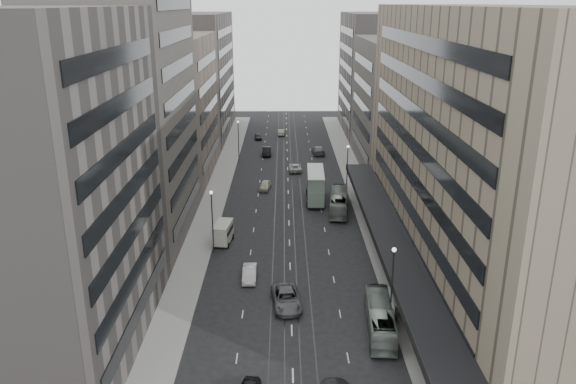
{
  "coord_description": "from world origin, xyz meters",
  "views": [
    {
      "loc": [
        -0.73,
        -53.38,
        30.32
      ],
      "look_at": [
        -0.18,
        17.65,
        6.22
      ],
      "focal_mm": 35.0,
      "sensor_mm": 36.0,
      "label": 1
    }
  ],
  "objects_px": {
    "sedan_2": "(286,299)",
    "double_decker": "(315,185)",
    "vw_microbus": "(383,306)",
    "bus_near": "(380,318)",
    "bus_far": "(339,202)",
    "panel_van": "(223,232)",
    "sedan_1": "(250,273)"
  },
  "relations": [
    {
      "from": "vw_microbus",
      "to": "panel_van",
      "type": "bearing_deg",
      "value": 139.53
    },
    {
      "from": "panel_van",
      "to": "bus_far",
      "type": "bearing_deg",
      "value": 42.72
    },
    {
      "from": "bus_far",
      "to": "vw_microbus",
      "type": "distance_m",
      "value": 30.62
    },
    {
      "from": "double_decker",
      "to": "sedan_2",
      "type": "relative_size",
      "value": 1.51
    },
    {
      "from": "vw_microbus",
      "to": "sedan_2",
      "type": "height_order",
      "value": "vw_microbus"
    },
    {
      "from": "bus_near",
      "to": "double_decker",
      "type": "distance_m",
      "value": 37.85
    },
    {
      "from": "bus_near",
      "to": "sedan_1",
      "type": "relative_size",
      "value": 2.26
    },
    {
      "from": "sedan_1",
      "to": "bus_far",
      "type": "bearing_deg",
      "value": 59.93
    },
    {
      "from": "bus_far",
      "to": "vw_microbus",
      "type": "bearing_deg",
      "value": 99.45
    },
    {
      "from": "bus_near",
      "to": "bus_far",
      "type": "distance_m",
      "value": 32.98
    },
    {
      "from": "bus_near",
      "to": "vw_microbus",
      "type": "bearing_deg",
      "value": -102.09
    },
    {
      "from": "double_decker",
      "to": "sedan_2",
      "type": "distance_m",
      "value": 33.19
    },
    {
      "from": "double_decker",
      "to": "sedan_2",
      "type": "xyz_separation_m",
      "value": [
        -4.8,
        -32.78,
        -1.87
      ]
    },
    {
      "from": "bus_far",
      "to": "panel_van",
      "type": "xyz_separation_m",
      "value": [
        -16.41,
        -11.8,
        0.04
      ]
    },
    {
      "from": "double_decker",
      "to": "vw_microbus",
      "type": "relative_size",
      "value": 1.98
    },
    {
      "from": "bus_near",
      "to": "sedan_1",
      "type": "distance_m",
      "value": 17.12
    },
    {
      "from": "vw_microbus",
      "to": "sedan_2",
      "type": "xyz_separation_m",
      "value": [
        -9.7,
        2.42,
        -0.5
      ]
    },
    {
      "from": "double_decker",
      "to": "panel_van",
      "type": "bearing_deg",
      "value": -126.86
    },
    {
      "from": "bus_far",
      "to": "sedan_2",
      "type": "relative_size",
      "value": 1.75
    },
    {
      "from": "panel_van",
      "to": "sedan_1",
      "type": "relative_size",
      "value": 1.04
    },
    {
      "from": "bus_far",
      "to": "panel_van",
      "type": "relative_size",
      "value": 2.32
    },
    {
      "from": "panel_van",
      "to": "sedan_2",
      "type": "height_order",
      "value": "panel_van"
    },
    {
      "from": "double_decker",
      "to": "sedan_1",
      "type": "xyz_separation_m",
      "value": [
        -9.02,
        -26.73,
        -1.99
      ]
    },
    {
      "from": "double_decker",
      "to": "bus_near",
      "type": "bearing_deg",
      "value": -81.95
    },
    {
      "from": "vw_microbus",
      "to": "sedan_1",
      "type": "xyz_separation_m",
      "value": [
        -13.91,
        8.47,
        -0.62
      ]
    },
    {
      "from": "double_decker",
      "to": "vw_microbus",
      "type": "bearing_deg",
      "value": -80.4
    },
    {
      "from": "panel_van",
      "to": "sedan_1",
      "type": "height_order",
      "value": "panel_van"
    },
    {
      "from": "sedan_1",
      "to": "sedan_2",
      "type": "relative_size",
      "value": 0.72
    },
    {
      "from": "panel_van",
      "to": "sedan_2",
      "type": "xyz_separation_m",
      "value": [
        8.28,
        -16.36,
        -0.69
      ]
    },
    {
      "from": "sedan_2",
      "to": "double_decker",
      "type": "bearing_deg",
      "value": 75.16
    },
    {
      "from": "double_decker",
      "to": "sedan_2",
      "type": "bearing_deg",
      "value": -96.65
    },
    {
      "from": "bus_far",
      "to": "sedan_2",
      "type": "xyz_separation_m",
      "value": [
        -8.12,
        -28.16,
        -0.65
      ]
    }
  ]
}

